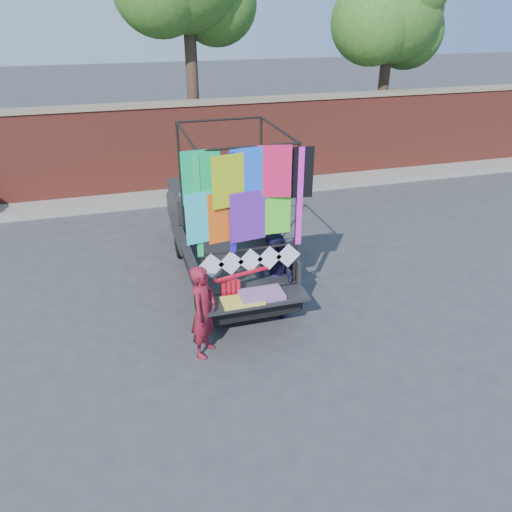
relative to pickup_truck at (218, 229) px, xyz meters
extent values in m
plane|color=#38383A|center=(-0.36, -1.92, -0.81)|extent=(90.00, 90.00, 0.00)
cube|color=brown|center=(-0.36, 5.08, 0.44)|extent=(30.00, 0.35, 2.50)
cube|color=gray|center=(-0.36, 5.08, 1.74)|extent=(30.00, 0.45, 0.12)
cube|color=gray|center=(-0.36, 4.38, -0.75)|extent=(30.00, 1.20, 0.12)
cylinder|color=#38281C|center=(0.64, 6.28, 1.92)|extent=(0.36, 0.36, 5.46)
sphere|color=#2B601B|center=(1.54, 6.68, 4.26)|extent=(2.40, 2.40, 2.40)
cylinder|color=#38281C|center=(7.14, 6.28, 1.46)|extent=(0.36, 0.36, 4.55)
sphere|color=#2B601B|center=(7.14, 6.28, 4.06)|extent=(3.20, 3.20, 3.20)
sphere|color=#2B601B|center=(8.04, 6.68, 3.41)|extent=(2.40, 2.40, 2.40)
sphere|color=#2B601B|center=(6.34, 5.98, 3.74)|extent=(2.60, 2.60, 2.60)
cylinder|color=black|center=(-0.75, 0.58, -0.50)|extent=(0.21, 0.63, 0.63)
cylinder|color=black|center=(-0.75, -2.01, -0.50)|extent=(0.21, 0.63, 0.63)
cylinder|color=black|center=(0.75, 0.58, -0.50)|extent=(0.21, 0.63, 0.63)
cylinder|color=black|center=(0.75, -2.01, -0.50)|extent=(0.21, 0.63, 0.63)
cube|color=black|center=(0.00, -0.77, -0.33)|extent=(1.63, 4.02, 0.29)
cube|color=black|center=(0.00, -1.48, -0.06)|extent=(1.72, 2.20, 0.10)
cube|color=black|center=(-0.84, -1.48, 0.15)|extent=(0.06, 2.20, 0.43)
cube|color=black|center=(0.84, -1.48, 0.15)|extent=(0.06, 2.20, 0.43)
cube|color=black|center=(0.00, -0.40, 0.15)|extent=(1.72, 0.06, 0.43)
cube|color=black|center=(0.00, 0.53, 0.19)|extent=(1.72, 1.53, 1.20)
cube|color=#8C9EAD|center=(0.00, 0.10, 0.58)|extent=(1.53, 0.06, 0.53)
cube|color=#8C9EAD|center=(0.00, 1.25, 0.39)|extent=(1.53, 0.10, 0.67)
cube|color=black|center=(0.00, 1.58, -0.05)|extent=(1.68, 0.86, 0.53)
cube|color=black|center=(0.00, -2.82, -0.05)|extent=(1.72, 0.53, 0.06)
cube|color=black|center=(0.00, -2.60, -0.41)|extent=(1.77, 0.14, 0.17)
cylinder|color=black|center=(-0.78, -2.49, 1.18)|extent=(0.05, 0.05, 2.39)
cylinder|color=black|center=(-0.78, -0.48, 1.18)|extent=(0.05, 0.05, 2.39)
cylinder|color=black|center=(0.79, -2.49, 1.18)|extent=(0.05, 0.05, 2.39)
cylinder|color=black|center=(0.79, -0.48, 1.18)|extent=(0.05, 0.05, 2.39)
cylinder|color=black|center=(0.00, -2.49, 2.38)|extent=(1.63, 0.04, 0.04)
cylinder|color=black|center=(0.00, -0.48, 2.38)|extent=(1.63, 0.04, 0.04)
cylinder|color=black|center=(-0.78, -1.48, 2.38)|extent=(0.04, 2.06, 0.04)
cylinder|color=black|center=(0.79, -1.48, 2.38)|extent=(0.04, 2.06, 0.04)
cylinder|color=black|center=(0.00, -2.49, 0.70)|extent=(1.63, 0.04, 0.04)
cube|color=#0DBB65|center=(-0.72, -2.51, 1.95)|extent=(0.59, 0.01, 0.81)
cube|color=#B7D216|center=(-0.36, -2.55, 1.95)|extent=(0.59, 0.01, 0.81)
cube|color=#1C5DFF|center=(0.00, -2.51, 1.95)|extent=(0.59, 0.01, 0.81)
cube|color=#F11A54|center=(0.36, -2.55, 1.95)|extent=(0.59, 0.01, 0.81)
cube|color=black|center=(0.72, -2.51, 1.95)|extent=(0.59, 0.01, 0.81)
cube|color=#31D5E8|center=(-0.72, -2.55, 1.32)|extent=(0.59, 0.01, 0.81)
cube|color=#FF6015|center=(-0.36, -2.51, 1.32)|extent=(0.59, 0.01, 0.81)
cube|color=purple|center=(0.00, -2.55, 1.32)|extent=(0.59, 0.01, 0.81)
cube|color=#53F22A|center=(0.36, -2.51, 1.32)|extent=(0.59, 0.01, 0.81)
cube|color=#17BE5A|center=(-0.81, -2.53, 1.52)|extent=(0.10, 0.01, 1.63)
cube|color=#FD2AE1|center=(0.81, -2.53, 1.52)|extent=(0.10, 0.01, 1.63)
cube|color=#2416CC|center=(-0.29, -2.53, 1.52)|extent=(0.10, 0.01, 1.63)
cube|color=white|center=(-0.65, -2.52, 0.51)|extent=(0.43, 0.01, 0.43)
cube|color=white|center=(-0.32, -2.52, 0.51)|extent=(0.43, 0.01, 0.43)
cube|color=white|center=(0.00, -2.52, 0.51)|extent=(0.43, 0.01, 0.43)
cube|color=white|center=(0.33, -2.52, 0.51)|extent=(0.43, 0.01, 0.43)
cube|color=white|center=(0.65, -2.52, 0.51)|extent=(0.43, 0.01, 0.43)
cube|color=#FB4537|center=(0.10, -2.82, 0.02)|extent=(0.72, 0.43, 0.08)
cube|color=#DFDA46|center=(-0.24, -2.89, 0.00)|extent=(0.67, 0.38, 0.04)
imported|color=maroon|center=(-0.89, -2.98, -0.03)|extent=(0.63, 0.68, 1.57)
imported|color=black|center=(0.53, -2.24, -0.03)|extent=(0.90, 0.96, 1.57)
cube|color=red|center=(-0.18, -2.61, 0.33)|extent=(0.97, 0.27, 0.04)
cube|color=red|center=(-0.49, -2.63, 0.02)|extent=(0.06, 0.02, 0.57)
cube|color=red|center=(-0.40, -2.63, 0.00)|extent=(0.06, 0.02, 0.57)
cube|color=red|center=(-0.32, -2.63, -0.02)|extent=(0.06, 0.02, 0.57)
cube|color=red|center=(-0.24, -2.63, -0.04)|extent=(0.06, 0.02, 0.57)
camera|label=1|loc=(-1.93, -9.48, 4.25)|focal=35.00mm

